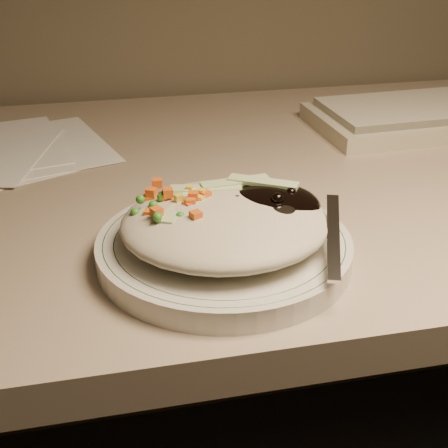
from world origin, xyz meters
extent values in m
cube|color=gray|center=(0.00, 1.38, 0.72)|extent=(1.40, 0.70, 0.04)
cylinder|color=silver|center=(-0.11, 1.17, 0.75)|extent=(0.24, 0.24, 0.02)
torus|color=#144723|center=(-0.11, 1.17, 0.76)|extent=(0.23, 0.23, 0.00)
torus|color=#144723|center=(-0.11, 1.17, 0.76)|extent=(0.21, 0.21, 0.00)
ellipsoid|color=#B0A78E|center=(-0.11, 1.17, 0.78)|extent=(0.19, 0.18, 0.04)
ellipsoid|color=black|center=(-0.07, 1.18, 0.79)|extent=(0.10, 0.09, 0.03)
ellipsoid|color=orange|center=(-0.16, 1.19, 0.78)|extent=(0.08, 0.08, 0.02)
sphere|color=black|center=(-0.10, 1.18, 0.79)|extent=(0.01, 0.01, 0.01)
sphere|color=black|center=(-0.07, 1.19, 0.79)|extent=(0.01, 0.01, 0.01)
sphere|color=black|center=(-0.05, 1.18, 0.80)|extent=(0.01, 0.01, 0.01)
sphere|color=black|center=(-0.05, 1.19, 0.79)|extent=(0.01, 0.01, 0.01)
sphere|color=black|center=(-0.07, 1.16, 0.80)|extent=(0.01, 0.01, 0.01)
sphere|color=black|center=(-0.07, 1.18, 0.79)|extent=(0.01, 0.01, 0.01)
sphere|color=black|center=(-0.06, 1.19, 0.79)|extent=(0.01, 0.01, 0.01)
cube|color=orange|center=(-0.16, 1.19, 0.80)|extent=(0.01, 0.01, 0.01)
cube|color=orange|center=(-0.15, 1.17, 0.79)|extent=(0.01, 0.01, 0.01)
cube|color=orange|center=(-0.18, 1.21, 0.80)|extent=(0.01, 0.01, 0.01)
cube|color=orange|center=(-0.14, 1.18, 0.80)|extent=(0.01, 0.01, 0.01)
cube|color=orange|center=(-0.14, 1.18, 0.80)|extent=(0.01, 0.01, 0.01)
cube|color=orange|center=(-0.18, 1.21, 0.79)|extent=(0.01, 0.01, 0.01)
cube|color=orange|center=(-0.16, 1.20, 0.80)|extent=(0.01, 0.01, 0.01)
cube|color=orange|center=(-0.15, 1.18, 0.80)|extent=(0.01, 0.01, 0.01)
cube|color=orange|center=(-0.13, 1.19, 0.80)|extent=(0.01, 0.01, 0.01)
cube|color=orange|center=(-0.17, 1.22, 0.80)|extent=(0.01, 0.01, 0.01)
cube|color=orange|center=(-0.18, 1.16, 0.80)|extent=(0.01, 0.01, 0.01)
cube|color=orange|center=(-0.14, 1.15, 0.80)|extent=(0.01, 0.01, 0.01)
cube|color=orange|center=(-0.18, 1.17, 0.79)|extent=(0.01, 0.01, 0.01)
cube|color=orange|center=(-0.18, 1.21, 0.79)|extent=(0.01, 0.01, 0.01)
sphere|color=#388C28|center=(-0.14, 1.19, 0.80)|extent=(0.01, 0.01, 0.01)
sphere|color=#388C28|center=(-0.18, 1.15, 0.80)|extent=(0.01, 0.01, 0.01)
sphere|color=#388C28|center=(-0.18, 1.19, 0.80)|extent=(0.01, 0.01, 0.01)
sphere|color=#388C28|center=(-0.19, 1.19, 0.80)|extent=(0.01, 0.01, 0.01)
sphere|color=#388C28|center=(-0.15, 1.19, 0.79)|extent=(0.01, 0.01, 0.01)
sphere|color=#388C28|center=(-0.14, 1.16, 0.79)|extent=(0.01, 0.01, 0.01)
sphere|color=#388C28|center=(-0.16, 1.18, 0.79)|extent=(0.01, 0.01, 0.01)
sphere|color=#388C28|center=(-0.17, 1.16, 0.79)|extent=(0.01, 0.01, 0.01)
sphere|color=#388C28|center=(-0.19, 1.18, 0.79)|extent=(0.01, 0.01, 0.01)
sphere|color=#388C28|center=(-0.17, 1.20, 0.80)|extent=(0.01, 0.01, 0.01)
sphere|color=#388C28|center=(-0.17, 1.19, 0.80)|extent=(0.01, 0.01, 0.01)
sphere|color=#388C28|center=(-0.18, 1.17, 0.79)|extent=(0.01, 0.01, 0.01)
sphere|color=#388C28|center=(-0.16, 1.16, 0.80)|extent=(0.01, 0.01, 0.01)
sphere|color=#388C28|center=(-0.12, 1.21, 0.79)|extent=(0.01, 0.01, 0.01)
cube|color=yellow|center=(-0.15, 1.19, 0.79)|extent=(0.01, 0.01, 0.01)
cube|color=yellow|center=(-0.13, 1.18, 0.80)|extent=(0.01, 0.01, 0.01)
cube|color=yellow|center=(-0.16, 1.19, 0.79)|extent=(0.01, 0.01, 0.01)
cube|color=yellow|center=(-0.15, 1.18, 0.80)|extent=(0.01, 0.01, 0.01)
cube|color=yellow|center=(-0.16, 1.18, 0.79)|extent=(0.01, 0.01, 0.01)
cube|color=yellow|center=(-0.13, 1.19, 0.80)|extent=(0.01, 0.01, 0.01)
cube|color=yellow|center=(-0.14, 1.21, 0.80)|extent=(0.01, 0.01, 0.01)
cube|color=yellow|center=(-0.15, 1.18, 0.79)|extent=(0.01, 0.01, 0.01)
cube|color=#B2D18C|center=(-0.12, 1.21, 0.80)|extent=(0.07, 0.03, 0.00)
cube|color=#B2D18C|center=(-0.09, 1.21, 0.80)|extent=(0.07, 0.02, 0.00)
cube|color=#B2D18C|center=(-0.15, 1.18, 0.80)|extent=(0.05, 0.07, 0.00)
cube|color=#B2D18C|center=(-0.07, 1.20, 0.80)|extent=(0.07, 0.05, 0.00)
ellipsoid|color=silver|center=(-0.07, 1.16, 0.79)|extent=(0.05, 0.06, 0.01)
cube|color=silver|center=(-0.03, 1.12, 0.78)|extent=(0.05, 0.11, 0.03)
camera|label=1|loc=(-0.22, 0.67, 1.04)|focal=50.00mm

